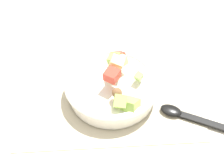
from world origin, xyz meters
The scene contains 4 objects.
ground_plane centered at (0.00, 0.00, 0.00)m, with size 2.40×2.40×0.00m, color silver.
placemat centered at (0.00, 0.00, 0.00)m, with size 0.49×0.31×0.01m, color #BCB299.
salad_bowl centered at (-0.01, -0.01, 0.04)m, with size 0.26×0.26×0.12m.
serving_spoon centered at (-0.20, 0.09, 0.01)m, with size 0.22×0.13×0.01m.
Camera 1 is at (0.02, 0.47, 0.57)m, focal length 42.43 mm.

